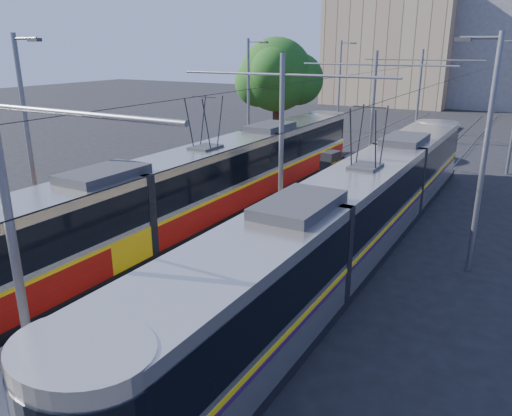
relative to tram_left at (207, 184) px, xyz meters
The scene contains 12 objects.
ground 8.75m from the tram_left, 65.20° to the right, with size 160.00×160.00×0.00m, color black.
platform 10.01m from the tram_left, 68.64° to the left, with size 4.00×50.00×0.30m, color gray.
tactile_strip_left 9.56m from the tram_left, 76.86° to the left, with size 0.70×50.00×0.01m, color gray.
tactile_strip_right 10.59m from the tram_left, 61.26° to the left, with size 0.70×50.00×0.01m, color gray.
rails 10.03m from the tram_left, 68.64° to the left, with size 8.71×70.00×0.03m.
tram_left is the anchor object (origin of this frame).
tram_right 7.20m from the tram_left, ahead, with size 2.43×28.47×5.50m.
catenary 7.83m from the tram_left, 60.49° to the left, with size 9.20×70.00×7.00m.
street_lamps 13.91m from the tram_left, 74.75° to the left, with size 15.18×38.22×8.00m.
shelter 6.38m from the tram_left, 52.75° to the left, with size 0.78×1.13×2.34m.
tree 15.70m from the tram_left, 104.61° to the left, with size 5.62×5.20×8.17m.
building_left 52.90m from the tram_left, 96.99° to the left, with size 16.32×12.24×14.61m.
Camera 1 is at (9.04, -9.70, 7.56)m, focal length 35.00 mm.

